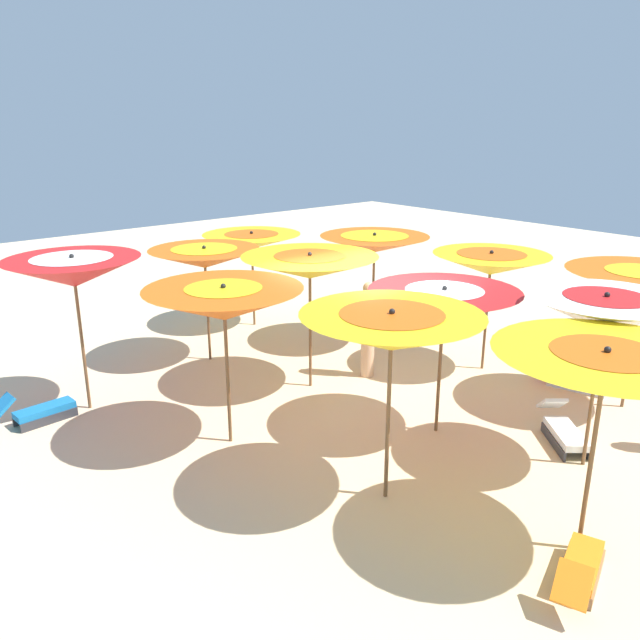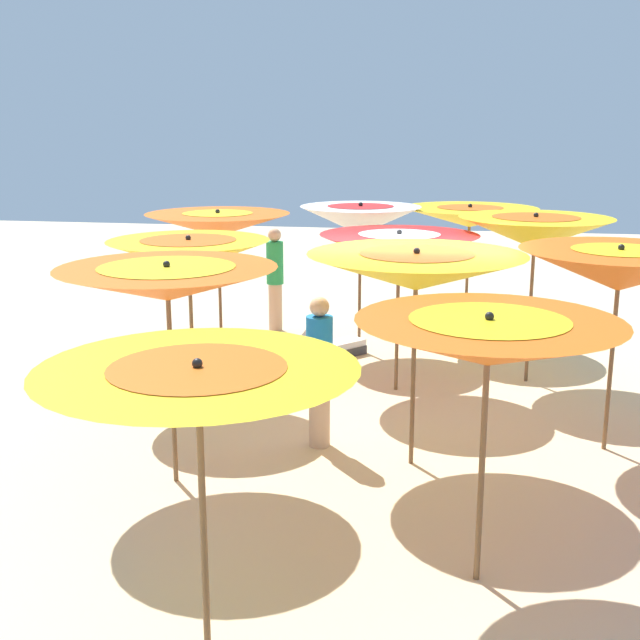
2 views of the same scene
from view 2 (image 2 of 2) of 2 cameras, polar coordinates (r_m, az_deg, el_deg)
ground at (r=10.21m, az=5.80°, el=-7.24°), size 37.75×37.75×0.04m
beach_umbrella_0 at (r=13.62m, az=10.45°, el=7.11°), size 2.22×2.22×2.33m
beach_umbrella_1 at (r=12.87m, az=2.85°, el=7.04°), size 1.90×1.90×2.40m
beach_umbrella_2 at (r=12.85m, az=-7.17°, el=6.68°), size 2.25×2.25×2.31m
beach_umbrella_3 at (r=11.62m, az=14.84°, el=5.98°), size 2.11×2.11×2.42m
beach_umbrella_4 at (r=10.94m, az=5.56°, el=4.93°), size 2.13×2.13×2.23m
beach_umbrella_5 at (r=10.44m, az=-9.19°, el=4.58°), size 2.06×2.06×2.24m
beach_umbrella_6 at (r=9.35m, az=20.25°, el=3.33°), size 2.16×2.16×2.34m
beach_umbrella_7 at (r=8.43m, az=6.76°, el=3.41°), size 2.27×2.27×2.37m
beach_umbrella_8 at (r=8.08m, az=-10.65°, el=2.56°), size 2.17×2.17×2.31m
beach_umbrella_10 at (r=6.27m, az=11.71°, el=-1.50°), size 2.04×2.04×2.23m
beach_umbrella_11 at (r=5.38m, az=-8.54°, el=-4.89°), size 2.13×2.13×2.13m
lounger_1 at (r=12.39m, az=-8.51°, el=-2.46°), size 1.31×0.61×0.64m
lounger_2 at (r=12.81m, az=0.94°, el=-1.81°), size 1.19×1.09×0.51m
lounger_3 at (r=14.24m, az=12.23°, el=-0.54°), size 0.69×1.23×0.50m
beachgoer_0 at (r=14.33m, az=-3.17°, el=3.01°), size 0.30×0.30×1.83m
beachgoer_1 at (r=9.14m, az=-0.04°, el=-3.46°), size 0.30×0.30×1.75m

